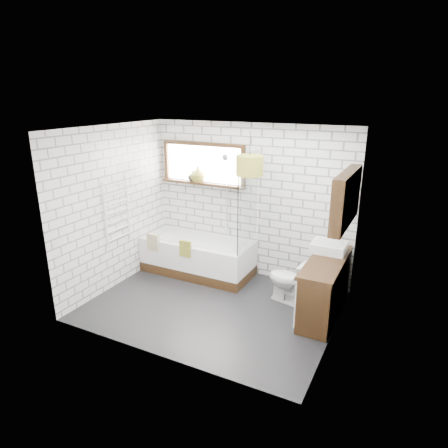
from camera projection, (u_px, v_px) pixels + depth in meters
The scene contains 22 objects.
floor at pixel (213, 306), 5.77m from camera, with size 3.40×2.60×0.01m, color black.
ceiling at pixel (211, 128), 4.99m from camera, with size 3.40×2.60×0.01m, color white.
wall_back at pixel (250, 201), 6.49m from camera, with size 3.40×0.01×2.50m, color white.
wall_front at pixel (154, 257), 4.28m from camera, with size 3.40×0.01×2.50m, color white.
wall_left at pixel (114, 208), 6.11m from camera, with size 0.01×2.60×2.50m, color white.
wall_right at pixel (340, 244), 4.65m from camera, with size 0.01×2.60×2.50m, color white.
window at pixel (203, 164), 6.64m from camera, with size 1.52×0.16×0.68m, color black.
towel_radiator at pixel (117, 211), 6.11m from camera, with size 0.06×0.52×1.00m, color white.
mirror_cabinet at pixel (346, 199), 5.07m from camera, with size 0.16×1.20×0.70m, color black.
shower_riser at pixel (227, 193), 6.59m from camera, with size 0.02×0.02×1.30m, color silver.
bathtub at pixel (198, 256), 6.76m from camera, with size 1.85×0.82×0.60m, color white.
shower_screen at pixel (248, 202), 6.05m from camera, with size 0.02×0.72×1.50m, color white.
towel_green at pixel (185, 249), 6.32m from camera, with size 0.19×0.05×0.26m, color olive.
towel_beige at pixel (153, 242), 6.59m from camera, with size 0.22×0.06×0.29m, color tan.
vanity at pixel (325, 287), 5.46m from camera, with size 0.45×1.40×0.80m, color black.
basin at pixel (329, 247), 5.61m from camera, with size 0.47×0.41×0.14m, color white.
tap at pixel (341, 245), 5.52m from camera, with size 0.03×0.03×0.15m, color silver.
toilet at pixel (290, 280), 5.78m from camera, with size 0.68×0.39×0.69m, color white.
vase_olive at pixel (198, 175), 6.71m from camera, with size 0.25×0.25×0.26m, color olive.
vase_dark at pixel (193, 177), 6.77m from camera, with size 0.18×0.18×0.18m, color black.
bottle at pixel (198, 177), 6.72m from camera, with size 0.06×0.06×0.20m, color olive.
pendant at pixel (250, 165), 4.78m from camera, with size 0.33×0.33×0.24m, color olive.
Camera 1 is at (2.46, -4.49, 2.93)m, focal length 32.00 mm.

